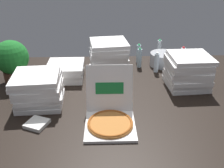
% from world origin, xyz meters
% --- Properties ---
extents(ground_plane, '(3.20, 2.40, 0.02)m').
position_xyz_m(ground_plane, '(0.00, 0.00, -0.01)').
color(ground_plane, black).
extents(open_pizza_box, '(0.41, 0.54, 0.41)m').
position_xyz_m(open_pizza_box, '(-0.04, -0.32, 0.08)').
color(open_pizza_box, white).
rests_on(open_pizza_box, ground_plane).
extents(pizza_stack_center_near, '(0.46, 0.46, 0.30)m').
position_xyz_m(pizza_stack_center_near, '(-0.69, -0.00, 0.15)').
color(pizza_stack_center_near, white).
rests_on(pizza_stack_center_near, ground_plane).
extents(pizza_stack_right_far, '(0.44, 0.44, 0.34)m').
position_xyz_m(pizza_stack_right_far, '(0.78, 0.31, 0.17)').
color(pizza_stack_right_far, white).
rests_on(pizza_stack_right_far, ground_plane).
extents(pizza_stack_left_near, '(0.43, 0.43, 0.17)m').
position_xyz_m(pizza_stack_left_near, '(-0.53, 0.54, 0.09)').
color(pizza_stack_left_near, white).
rests_on(pizza_stack_left_near, ground_plane).
extents(pizza_stack_left_far, '(0.48, 0.47, 0.39)m').
position_xyz_m(pizza_stack_left_far, '(-0.04, 0.66, 0.19)').
color(pizza_stack_left_far, white).
rests_on(pizza_stack_left_far, ground_plane).
extents(ice_bucket, '(0.33, 0.33, 0.16)m').
position_xyz_m(ice_bucket, '(0.66, 0.88, 0.08)').
color(ice_bucket, '#B7BABF').
rests_on(ice_bucket, ground_plane).
extents(water_bottle_0, '(0.06, 0.06, 0.25)m').
position_xyz_m(water_bottle_0, '(0.36, 0.99, 0.12)').
color(water_bottle_0, silver).
rests_on(water_bottle_0, ground_plane).
extents(water_bottle_1, '(0.06, 0.06, 0.25)m').
position_xyz_m(water_bottle_1, '(0.53, 0.68, 0.12)').
color(water_bottle_1, silver).
rests_on(water_bottle_1, ground_plane).
extents(water_bottle_2, '(0.06, 0.06, 0.25)m').
position_xyz_m(water_bottle_2, '(0.66, 1.17, 0.12)').
color(water_bottle_2, white).
rests_on(water_bottle_2, ground_plane).
extents(water_bottle_3, '(0.06, 0.06, 0.25)m').
position_xyz_m(water_bottle_3, '(0.35, 0.83, 0.12)').
color(water_bottle_3, silver).
rests_on(water_bottle_3, ground_plane).
extents(water_bottle_4, '(0.06, 0.06, 0.25)m').
position_xyz_m(water_bottle_4, '(0.64, 0.62, 0.12)').
color(water_bottle_4, white).
rests_on(water_bottle_4, ground_plane).
extents(water_bottle_5, '(0.06, 0.06, 0.25)m').
position_xyz_m(water_bottle_5, '(0.89, 0.86, 0.12)').
color(water_bottle_5, silver).
rests_on(water_bottle_5, ground_plane).
extents(potted_plant, '(0.36, 0.36, 0.47)m').
position_xyz_m(potted_plant, '(-1.07, 0.46, 0.26)').
color(potted_plant, '#513323').
rests_on(potted_plant, ground_plane).
extents(napkin_pile, '(0.21, 0.21, 0.03)m').
position_xyz_m(napkin_pile, '(-0.64, -0.35, 0.02)').
color(napkin_pile, white).
rests_on(napkin_pile, ground_plane).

